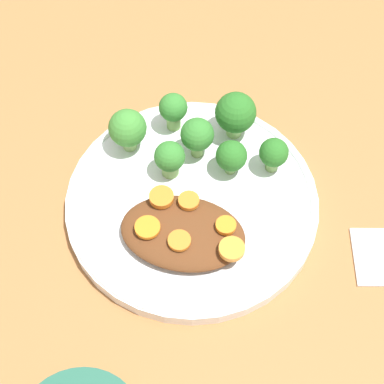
% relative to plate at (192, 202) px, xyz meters
% --- Properties ---
extents(ground_plane, '(4.00, 4.00, 0.00)m').
position_rel_plate_xyz_m(ground_plane, '(0.00, 0.00, -0.01)').
color(ground_plane, '#9E6638').
extents(plate, '(0.28, 0.28, 0.02)m').
position_rel_plate_xyz_m(plate, '(0.00, 0.00, 0.00)').
color(plate, white).
rests_on(plate, ground_plane).
extents(stew_mound, '(0.13, 0.09, 0.02)m').
position_rel_plate_xyz_m(stew_mound, '(-0.00, 0.05, 0.02)').
color(stew_mound, '#5B3319').
rests_on(stew_mound, plate).
extents(broccoli_floret_0, '(0.03, 0.03, 0.05)m').
position_rel_plate_xyz_m(broccoli_floret_0, '(0.03, -0.03, 0.03)').
color(broccoli_floret_0, '#759E51').
rests_on(broccoli_floret_0, plate).
extents(broccoli_floret_1, '(0.04, 0.04, 0.06)m').
position_rel_plate_xyz_m(broccoli_floret_1, '(0.01, -0.06, 0.04)').
color(broccoli_floret_1, '#759E51').
rests_on(broccoli_floret_1, plate).
extents(broccoli_floret_2, '(0.03, 0.03, 0.05)m').
position_rel_plate_xyz_m(broccoli_floret_2, '(-0.08, -0.06, 0.03)').
color(broccoli_floret_2, '#759E51').
rests_on(broccoli_floret_2, plate).
extents(broccoli_floret_3, '(0.04, 0.04, 0.06)m').
position_rel_plate_xyz_m(broccoli_floret_3, '(0.09, -0.06, 0.04)').
color(broccoli_floret_3, '#7FA85B').
rests_on(broccoli_floret_3, plate).
extents(broccoli_floret_4, '(0.03, 0.03, 0.05)m').
position_rel_plate_xyz_m(broccoli_floret_4, '(0.04, -0.10, 0.04)').
color(broccoli_floret_4, '#759E51').
rests_on(broccoli_floret_4, plate).
extents(broccoli_floret_5, '(0.04, 0.04, 0.05)m').
position_rel_plate_xyz_m(broccoli_floret_5, '(-0.04, -0.05, 0.03)').
color(broccoli_floret_5, '#7FA85B').
rests_on(broccoli_floret_5, plate).
extents(broccoli_floret_6, '(0.05, 0.05, 0.06)m').
position_rel_plate_xyz_m(broccoli_floret_6, '(-0.03, -0.10, 0.04)').
color(broccoli_floret_6, '#7FA85B').
rests_on(broccoli_floret_6, plate).
extents(carrot_slice_0, '(0.03, 0.03, 0.01)m').
position_rel_plate_xyz_m(carrot_slice_0, '(-0.05, 0.07, 0.03)').
color(carrot_slice_0, orange).
rests_on(carrot_slice_0, stew_mound).
extents(carrot_slice_1, '(0.02, 0.02, 0.01)m').
position_rel_plate_xyz_m(carrot_slice_1, '(-0.04, 0.04, 0.03)').
color(carrot_slice_1, orange).
rests_on(carrot_slice_1, stew_mound).
extents(carrot_slice_2, '(0.03, 0.03, 0.00)m').
position_rel_plate_xyz_m(carrot_slice_2, '(0.04, 0.06, 0.03)').
color(carrot_slice_2, orange).
rests_on(carrot_slice_2, stew_mound).
extents(carrot_slice_3, '(0.02, 0.02, 0.01)m').
position_rel_plate_xyz_m(carrot_slice_3, '(0.00, 0.02, 0.03)').
color(carrot_slice_3, orange).
rests_on(carrot_slice_3, stew_mound).
extents(carrot_slice_4, '(0.03, 0.03, 0.01)m').
position_rel_plate_xyz_m(carrot_slice_4, '(0.03, 0.02, 0.03)').
color(carrot_slice_4, orange).
rests_on(carrot_slice_4, stew_mound).
extents(carrot_slice_5, '(0.02, 0.02, 0.00)m').
position_rel_plate_xyz_m(carrot_slice_5, '(-0.00, 0.07, 0.03)').
color(carrot_slice_5, orange).
rests_on(carrot_slice_5, stew_mound).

